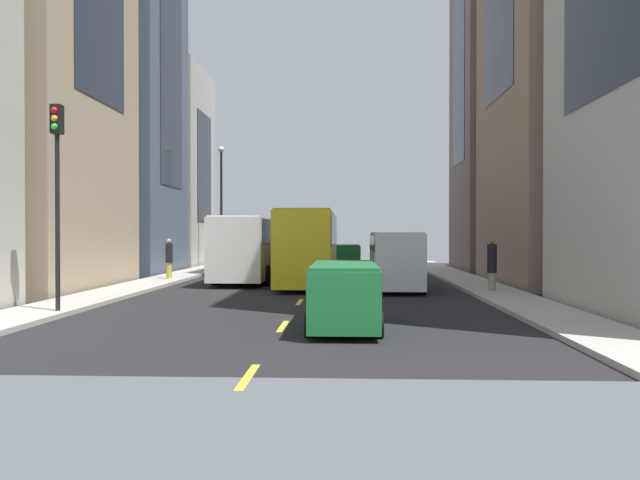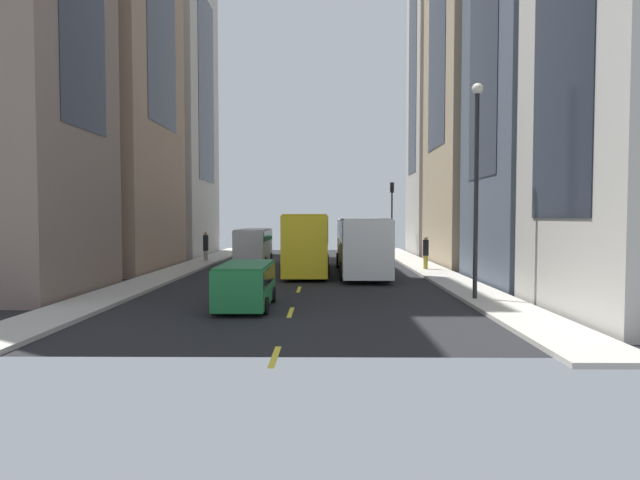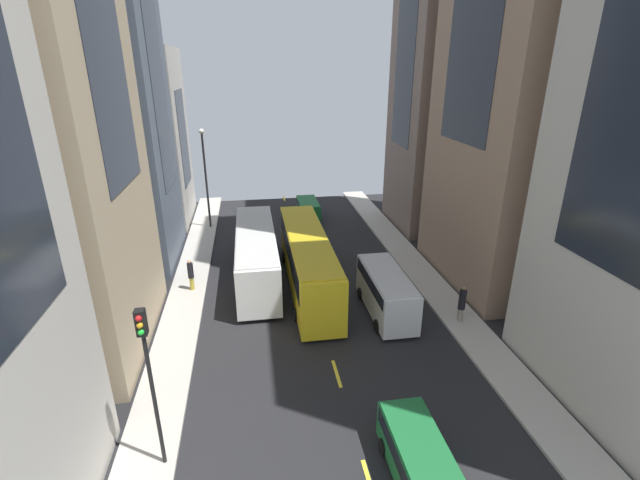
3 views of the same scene
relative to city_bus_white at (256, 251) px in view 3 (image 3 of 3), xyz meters
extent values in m
plane|color=black|center=(3.41, -1.87, -2.01)|extent=(42.08, 42.08, 0.00)
cube|color=#B2ADA3|center=(-4.50, -1.87, -1.93)|extent=(2.25, 44.00, 0.15)
cube|color=#B2ADA3|center=(11.33, -1.87, -1.93)|extent=(2.25, 44.00, 0.15)
cube|color=yellow|center=(3.41, -10.87, -2.00)|extent=(0.16, 2.00, 0.01)
cube|color=yellow|center=(3.41, -4.87, -2.00)|extent=(0.16, 2.00, 0.01)
cube|color=yellow|center=(3.41, 1.13, -2.00)|extent=(0.16, 2.00, 0.01)
cube|color=yellow|center=(3.41, 7.13, -2.00)|extent=(0.16, 2.00, 0.01)
cube|color=yellow|center=(3.41, 13.13, -2.00)|extent=(0.16, 2.00, 0.01)
cube|color=yellow|center=(3.41, 19.13, -2.00)|extent=(0.16, 2.00, 0.01)
cube|color=#4C5666|center=(-9.66, 4.86, 10.07)|extent=(7.66, 8.46, 24.16)
cube|color=#1E232D|center=(-9.66, 4.86, 10.07)|extent=(7.74, 4.66, 13.29)
cube|color=#B7B2A8|center=(-10.33, 13.78, 5.53)|extent=(9.01, 8.12, 15.08)
cube|color=#1E232D|center=(-10.33, 13.78, 5.53)|extent=(9.10, 4.47, 8.29)
cube|color=#7A665B|center=(15.99, 8.84, 14.06)|extent=(6.68, 7.85, 32.13)
cube|color=#1E232D|center=(15.99, 8.84, 14.06)|extent=(6.75, 4.32, 17.67)
cube|color=silver|center=(0.00, 0.00, -0.23)|extent=(2.55, 11.89, 3.00)
cube|color=black|center=(0.00, 0.00, 0.62)|extent=(2.60, 10.94, 1.20)
cube|color=beige|center=(0.00, 0.00, 1.31)|extent=(2.45, 11.41, 0.08)
cylinder|color=black|center=(-1.17, 3.68, -1.51)|extent=(0.46, 1.00, 1.00)
cylinder|color=black|center=(1.17, 3.68, -1.51)|extent=(0.46, 1.00, 1.00)
cylinder|color=black|center=(-1.17, -3.68, -1.51)|extent=(0.46, 1.00, 1.00)
cylinder|color=black|center=(1.17, -3.68, -1.51)|extent=(0.46, 1.00, 1.00)
cube|color=yellow|center=(3.26, -1.80, -0.15)|extent=(2.45, 13.13, 3.30)
cube|color=black|center=(3.26, -1.80, 0.71)|extent=(2.50, 12.08, 1.48)
cube|color=gold|center=(3.26, -1.80, 1.54)|extent=(2.35, 12.61, 0.08)
cylinder|color=black|center=(2.13, 2.28, -1.63)|extent=(0.44, 0.76, 0.76)
cylinder|color=black|center=(4.38, 2.28, -1.63)|extent=(0.44, 0.76, 0.76)
cylinder|color=black|center=(2.13, -5.87, -1.63)|extent=(0.44, 0.76, 0.76)
cylinder|color=black|center=(4.38, -5.87, -1.63)|extent=(0.44, 0.76, 0.76)
cube|color=white|center=(7.30, -5.85, -0.66)|extent=(2.05, 6.04, 2.30)
cube|color=black|center=(7.30, -5.85, 0.09)|extent=(2.09, 5.56, 0.69)
cube|color=silver|center=(7.30, -5.85, 0.53)|extent=(1.97, 5.80, 0.08)
cylinder|color=black|center=(6.36, -3.97, -1.65)|extent=(0.37, 0.72, 0.72)
cylinder|color=black|center=(8.24, -3.97, -1.65)|extent=(0.37, 0.72, 0.72)
cylinder|color=black|center=(6.36, -7.72, -1.65)|extent=(0.37, 0.72, 0.72)
cylinder|color=black|center=(8.24, -7.72, -1.65)|extent=(0.37, 0.72, 0.72)
cube|color=#1E7238|center=(5.09, -17.14, -1.10)|extent=(1.74, 4.73, 1.48)
cube|color=black|center=(5.09, -17.14, -0.72)|extent=(1.77, 4.35, 0.62)
cube|color=#1A612F|center=(5.09, -17.14, -0.31)|extent=(1.67, 4.54, 0.08)
cylinder|color=black|center=(4.29, -15.68, -1.70)|extent=(0.31, 0.62, 0.62)
cylinder|color=black|center=(5.89, -15.68, -1.70)|extent=(0.31, 0.62, 0.62)
cube|color=#1E7238|center=(5.17, 12.18, -1.12)|extent=(1.80, 4.33, 1.43)
cube|color=black|center=(5.17, 12.18, -0.76)|extent=(1.84, 3.99, 0.60)
cube|color=#1A612F|center=(5.17, 12.18, -0.37)|extent=(1.73, 4.16, 0.08)
cylinder|color=black|center=(4.34, 13.53, -1.70)|extent=(0.32, 0.62, 0.62)
cylinder|color=black|center=(6.00, 13.53, -1.70)|extent=(0.32, 0.62, 0.62)
cylinder|color=black|center=(4.34, 10.84, -1.70)|extent=(0.32, 0.62, 0.62)
cylinder|color=black|center=(6.00, 10.84, -1.70)|extent=(0.32, 0.62, 0.62)
cylinder|color=gold|center=(-4.20, -1.35, -1.44)|extent=(0.28, 0.28, 0.85)
cylinder|color=black|center=(-4.20, -1.35, -0.51)|extent=(0.37, 0.37, 1.00)
sphere|color=tan|center=(-4.20, -1.35, 0.11)|extent=(0.24, 0.24, 0.24)
cylinder|color=gray|center=(11.17, -7.58, -1.48)|extent=(0.30, 0.30, 0.75)
cylinder|color=black|center=(11.17, -7.58, -0.52)|extent=(0.39, 0.39, 1.18)
sphere|color=#8C6647|center=(11.17, -7.58, 0.18)|extent=(0.23, 0.23, 0.23)
cylinder|color=black|center=(-3.77, -14.90, 0.87)|extent=(0.14, 0.14, 5.45)
cube|color=black|center=(-3.77, -14.90, 4.04)|extent=(0.32, 0.32, 0.90)
sphere|color=red|center=(-3.77, -15.08, 4.29)|extent=(0.20, 0.20, 0.20)
sphere|color=orange|center=(-3.77, -15.08, 4.04)|extent=(0.20, 0.20, 0.20)
sphere|color=green|center=(-3.77, -15.08, 3.79)|extent=(0.20, 0.20, 0.20)
cylinder|color=black|center=(-3.87, 10.70, 2.24)|extent=(0.18, 0.18, 8.19)
sphere|color=silver|center=(-3.87, 10.70, 6.51)|extent=(0.44, 0.44, 0.44)
camera|label=1|loc=(5.18, -33.87, 0.55)|focal=35.23mm
camera|label=2|loc=(2.19, 31.85, 1.41)|focal=29.52mm
camera|label=3|loc=(-0.08, -27.67, 11.61)|focal=24.81mm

